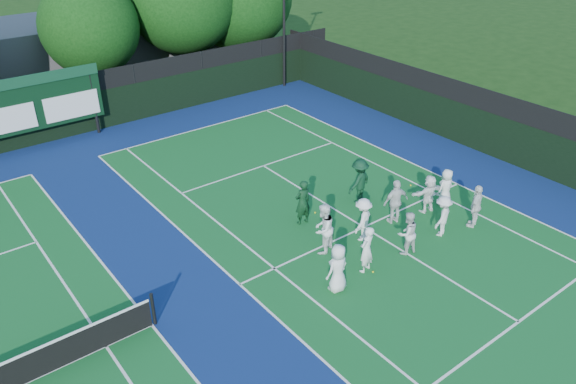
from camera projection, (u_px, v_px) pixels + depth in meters
ground at (383, 239)px, 20.04m from camera, size 120.00×120.00×0.00m
court_apron at (226, 291)px, 17.53m from camera, size 34.00×32.00×0.01m
near_court at (364, 227)px, 20.72m from camera, size 11.05×23.85×0.01m
back_fence at (60, 112)px, 27.23m from camera, size 34.00×0.08×3.00m
divider_fence_right at (512, 134)px, 24.86m from camera, size 0.08×32.00×3.00m
scoreboard at (37, 103)px, 25.99m from camera, size 6.00×0.21×3.55m
clubhouse at (80, 50)px, 34.57m from camera, size 18.00×6.00×4.00m
tree_c at (92, 29)px, 30.16m from camera, size 5.25×5.25×6.97m
tree_d at (183, 0)px, 32.71m from camera, size 6.48×6.48×8.49m
tennis_ball_0 at (373, 272)px, 18.33m from camera, size 0.07×0.07×0.07m
tennis_ball_1 at (389, 221)px, 21.07m from camera, size 0.07×0.07×0.07m
tennis_ball_4 at (315, 213)px, 21.58m from camera, size 0.07×0.07×0.07m
tennis_ball_5 at (411, 185)px, 23.50m from camera, size 0.07×0.07×0.07m
player_front_0 at (338, 268)px, 17.21m from camera, size 0.85×0.60×1.65m
player_front_1 at (367, 249)px, 18.05m from camera, size 0.69×0.54×1.67m
player_front_2 at (407, 233)px, 18.96m from camera, size 0.86×0.71×1.59m
player_front_3 at (442, 216)px, 19.94m from camera, size 1.15×0.88×1.57m
player_front_4 at (476, 206)px, 20.42m from camera, size 1.08×0.73×1.70m
player_back_0 at (323, 229)px, 18.96m from camera, size 1.10×0.99×1.84m
player_back_1 at (363, 220)px, 19.67m from camera, size 1.21×0.98×1.63m
player_back_2 at (396, 202)px, 20.63m from camera, size 1.10×0.64×1.77m
player_back_3 at (429, 194)px, 21.38m from camera, size 1.47×0.65×1.53m
player_back_4 at (446, 187)px, 21.82m from camera, size 0.76×0.51×1.53m
coach_left at (303, 202)px, 20.56m from camera, size 0.68×0.47×1.78m
coach_right at (359, 181)px, 21.95m from camera, size 1.28×0.88×1.82m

